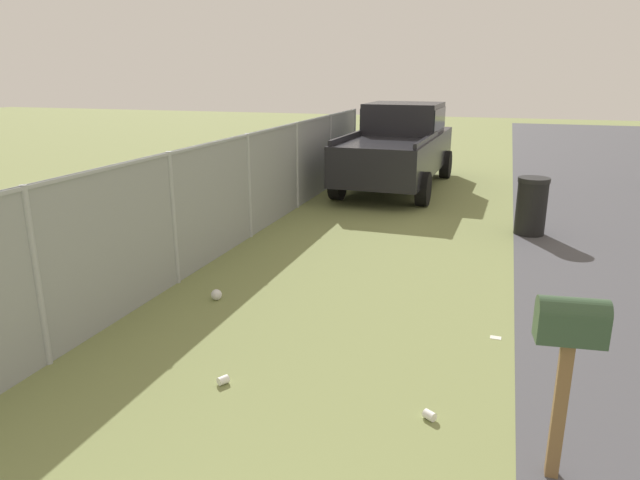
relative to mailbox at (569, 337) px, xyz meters
name	(u,v)px	position (x,y,z in m)	size (l,w,h in m)	color
mailbox	(569,337)	(0.00, 0.00, 0.00)	(0.25, 0.47, 1.40)	brown
pickup_truck	(399,143)	(10.64, 3.10, 0.00)	(5.65, 2.37, 2.09)	black
trash_bin	(531,206)	(6.85, -0.02, -0.58)	(0.56, 0.56, 1.04)	black
fence_section	(216,196)	(3.89, 4.75, -0.12)	(17.21, 0.07, 1.84)	#9EA3A8
litter_wrapper_midfield_b	(496,337)	(2.22, 0.44, -1.11)	(0.12, 0.08, 0.01)	silver
litter_bag_by_mailbox	(216,295)	(2.27, 3.93, -1.04)	(0.14, 0.14, 0.14)	silver
litter_cup_far_scatter	(223,380)	(0.41, 2.88, -1.07)	(0.08, 0.08, 0.10)	white
litter_cup_near_hydrant	(429,415)	(0.43, 0.94, -1.07)	(0.08, 0.08, 0.10)	white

